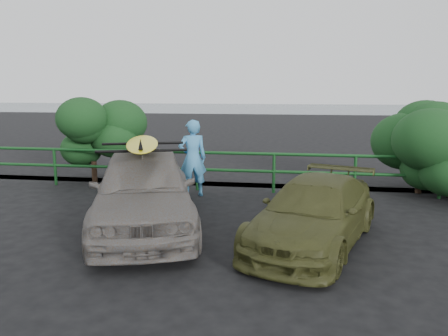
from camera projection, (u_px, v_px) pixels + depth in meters
The scene contains 10 objects.
ground at pixel (192, 268), 6.49m from camera, with size 80.00×80.00×0.00m, color black.
ocean at pixel (282, 107), 64.83m from camera, with size 200.00×200.00×0.00m, color #546067.
guardrail at pixel (235, 172), 11.26m from camera, with size 14.00×0.08×1.04m, color #13441A, non-canonical shape.
shrub_left at pixel (68, 142), 12.25m from camera, with size 3.20×2.40×2.31m, color #163D19, non-canonical shape.
shrub_right at pixel (436, 153), 10.90m from camera, with size 3.20×2.40×2.09m, color #163D19, non-canonical shape.
sedan at pixel (144, 189), 8.19m from camera, with size 1.82×4.54×1.55m, color #67615C.
olive_vehicle at pixel (314, 213), 7.40m from camera, with size 1.56×3.84×1.12m, color #3D401C.
man at pixel (193, 158), 10.70m from camera, with size 0.69×0.45×1.89m, color #418DC4.
roof_rack at pixel (142, 147), 8.05m from camera, with size 1.57×1.10×0.05m, color black, non-canonical shape.
surfboard at pixel (142, 143), 8.04m from camera, with size 0.57×2.74×0.08m, color yellow.
Camera 1 is at (1.41, -5.97, 2.63)m, focal length 35.00 mm.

